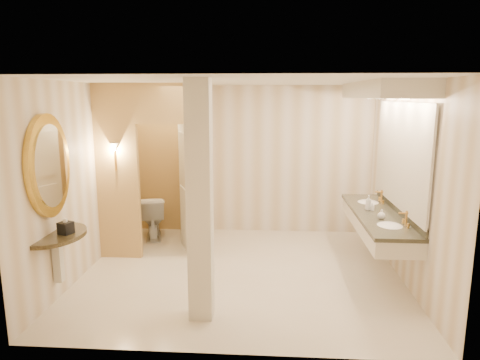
% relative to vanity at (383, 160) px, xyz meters
% --- Properties ---
extents(floor, '(4.50, 4.50, 0.00)m').
position_rel_vanity_xyz_m(floor, '(-1.98, -0.21, -1.63)').
color(floor, silver).
rests_on(floor, ground).
extents(ceiling, '(4.50, 4.50, 0.00)m').
position_rel_vanity_xyz_m(ceiling, '(-1.98, -0.21, 1.07)').
color(ceiling, silver).
rests_on(ceiling, wall_back).
extents(wall_back, '(4.50, 0.02, 2.70)m').
position_rel_vanity_xyz_m(wall_back, '(-1.98, 1.79, -0.28)').
color(wall_back, silver).
rests_on(wall_back, floor).
extents(wall_front, '(4.50, 0.02, 2.70)m').
position_rel_vanity_xyz_m(wall_front, '(-1.98, -2.21, -0.28)').
color(wall_front, silver).
rests_on(wall_front, floor).
extents(wall_left, '(0.02, 4.00, 2.70)m').
position_rel_vanity_xyz_m(wall_left, '(-4.23, -0.21, -0.28)').
color(wall_left, silver).
rests_on(wall_left, floor).
extents(wall_right, '(0.02, 4.00, 2.70)m').
position_rel_vanity_xyz_m(wall_right, '(0.27, -0.21, -0.28)').
color(wall_right, silver).
rests_on(wall_right, floor).
extents(toilet_closet, '(1.50, 1.55, 2.70)m').
position_rel_vanity_xyz_m(toilet_closet, '(-3.10, 0.76, -0.24)').
color(toilet_closet, tan).
rests_on(toilet_closet, floor).
extents(wall_sconce, '(0.14, 0.14, 0.42)m').
position_rel_vanity_xyz_m(wall_sconce, '(-3.90, 0.22, 0.10)').
color(wall_sconce, gold).
rests_on(wall_sconce, toilet_closet).
extents(vanity, '(0.75, 2.47, 2.09)m').
position_rel_vanity_xyz_m(vanity, '(0.00, 0.00, 0.00)').
color(vanity, beige).
rests_on(vanity, floor).
extents(console_shelf, '(0.95, 0.95, 1.92)m').
position_rel_vanity_xyz_m(console_shelf, '(-4.19, -1.21, -0.29)').
color(console_shelf, black).
rests_on(console_shelf, floor).
extents(pillar, '(0.27, 0.27, 2.70)m').
position_rel_vanity_xyz_m(pillar, '(-2.35, -1.48, -0.28)').
color(pillar, beige).
rests_on(pillar, floor).
extents(tissue_box, '(0.19, 0.19, 0.14)m').
position_rel_vanity_xyz_m(tissue_box, '(-4.03, -1.22, -0.68)').
color(tissue_box, black).
rests_on(tissue_box, console_shelf).
extents(toilet, '(0.61, 0.84, 0.78)m').
position_rel_vanity_xyz_m(toilet, '(-3.65, 1.22, -1.24)').
color(toilet, white).
rests_on(toilet, floor).
extents(soap_bottle_a, '(0.06, 0.06, 0.12)m').
position_rel_vanity_xyz_m(soap_bottle_a, '(-0.08, 0.11, -0.69)').
color(soap_bottle_a, beige).
rests_on(soap_bottle_a, vanity).
extents(soap_bottle_b, '(0.11, 0.11, 0.13)m').
position_rel_vanity_xyz_m(soap_bottle_b, '(-0.06, -0.32, -0.69)').
color(soap_bottle_b, silver).
rests_on(soap_bottle_b, vanity).
extents(soap_bottle_c, '(0.09, 0.09, 0.22)m').
position_rel_vanity_xyz_m(soap_bottle_c, '(-0.14, 0.14, -0.64)').
color(soap_bottle_c, '#C6B28C').
rests_on(soap_bottle_c, vanity).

